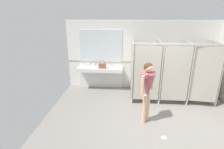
# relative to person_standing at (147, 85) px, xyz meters

# --- Properties ---
(ground_plane) EXTENTS (5.98, 5.46, 0.10)m
(ground_plane) POSITION_rel_person_standing_xyz_m (0.11, 0.01, -1.13)
(ground_plane) COLOR gray
(wall_back) EXTENTS (5.98, 0.12, 2.64)m
(wall_back) POSITION_rel_person_standing_xyz_m (0.11, 2.50, 0.24)
(wall_back) COLOR silver
(wall_back) RESTS_ON ground_plane
(wall_back_tile_band) EXTENTS (5.98, 0.01, 0.06)m
(wall_back_tile_band) POSITION_rel_person_standing_xyz_m (0.11, 2.44, -0.03)
(wall_back_tile_band) COLOR #9E937F
(wall_back_tile_band) RESTS_ON wall_back
(vanity_counter) EXTENTS (1.73, 0.54, 1.01)m
(vanity_counter) POSITION_rel_person_standing_xyz_m (-1.56, 2.24, -0.43)
(vanity_counter) COLOR silver
(vanity_counter) RESTS_ON ground_plane
(mirror_panel) EXTENTS (1.63, 0.02, 1.24)m
(mirror_panel) POSITION_rel_person_standing_xyz_m (-1.56, 2.43, 0.59)
(mirror_panel) COLOR silver
(mirror_panel) RESTS_ON wall_back
(bathroom_stalls) EXTENTS (2.76, 1.47, 2.03)m
(bathroom_stalls) POSITION_rel_person_standing_xyz_m (1.00, 1.49, -0.02)
(bathroom_stalls) COLOR #B2AD9E
(bathroom_stalls) RESTS_ON ground_plane
(person_standing) EXTENTS (0.56, 0.56, 1.70)m
(person_standing) POSITION_rel_person_standing_xyz_m (0.00, 0.00, 0.00)
(person_standing) COLOR #DBAD89
(person_standing) RESTS_ON ground_plane
(handbag) EXTENTS (0.27, 0.12, 0.32)m
(handbag) POSITION_rel_person_standing_xyz_m (-1.46, 2.02, -0.08)
(handbag) COLOR #934C42
(handbag) RESTS_ON vanity_counter
(soap_dispenser) EXTENTS (0.07, 0.07, 0.20)m
(soap_dispenser) POSITION_rel_person_standing_xyz_m (-1.83, 2.31, -0.10)
(soap_dispenser) COLOR white
(soap_dispenser) RESTS_ON vanity_counter
(floor_drain_cover) EXTENTS (0.14, 0.14, 0.01)m
(floor_drain_cover) POSITION_rel_person_standing_xyz_m (0.39, -0.68, -1.07)
(floor_drain_cover) COLOR #B7BABF
(floor_drain_cover) RESTS_ON ground_plane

